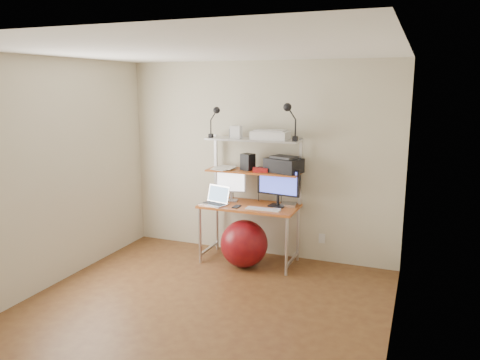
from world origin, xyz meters
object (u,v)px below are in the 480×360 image
Objects in this scene: printer at (284,165)px; exercise_ball at (244,244)px; monitor_silver at (231,183)px; laptop at (216,200)px; monitor_black at (278,184)px.

printer is 0.84× the size of exercise_ball.
monitor_silver reaches higher than exercise_ball.
laptop is at bearing -143.47° from printer.
laptop is 0.78× the size of printer.
laptop is (-0.75, -0.19, -0.23)m from monitor_black.
monitor_silver is at bearing 81.15° from laptop.
monitor_black is at bearing 36.12° from exercise_ball.
monitor_black reaches higher than exercise_ball.
monitor_silver is 0.74m from printer.
laptop is (-0.11, -0.23, -0.18)m from monitor_silver.
monitor_black is (0.64, -0.04, 0.05)m from monitor_silver.
monitor_black is at bearing -17.14° from monitor_silver.
monitor_black is 1.13× the size of printer.
monitor_silver is at bearing -175.51° from monitor_black.
printer is at bearing 69.79° from monitor_black.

